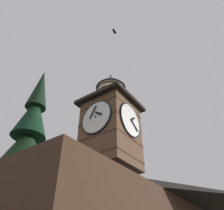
{
  "coord_description": "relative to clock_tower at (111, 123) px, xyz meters",
  "views": [
    {
      "loc": [
        10.81,
        6.74,
        2.06
      ],
      "look_at": [
        0.11,
        -0.85,
        11.58
      ],
      "focal_mm": 35.08,
      "sensor_mm": 36.0,
      "label": 1
    }
  ],
  "objects": [
    {
      "name": "flying_bird_high",
      "position": [
        2.06,
        1.79,
        6.41
      ],
      "size": [
        0.49,
        0.24,
        0.12
      ],
      "color": "black"
    },
    {
      "name": "pine_tree_behind",
      "position": [
        1.5,
        -7.1,
        -3.1
      ],
      "size": [
        5.75,
        5.75,
        17.54
      ],
      "color": "#473323",
      "rests_on": "ground_plane"
    },
    {
      "name": "clock_tower",
      "position": [
        0.0,
        0.0,
        0.0
      ],
      "size": [
        3.75,
        3.75,
        7.86
      ],
      "color": "brown",
      "rests_on": "building_main"
    }
  ]
}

